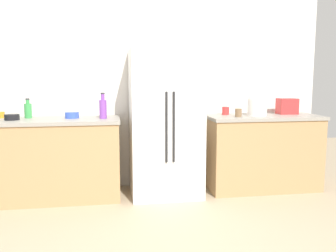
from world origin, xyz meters
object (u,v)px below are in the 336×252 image
Objects in this scene: bottle_a at (28,110)px; cup_a at (238,113)px; rice_cooker at (257,103)px; cup_b at (226,111)px; bowl_a at (12,117)px; refrigerator at (165,123)px; toaster at (287,106)px; bottle_b at (103,108)px; cup_c at (1,115)px; bowl_b at (72,115)px.

bottle_a is 2.33× the size of cup_a.
rice_cooker is 1.40× the size of bottle_a.
cup_b reaches higher than bowl_a.
rice_cooker is (1.13, -0.02, 0.22)m from refrigerator.
toaster is 3.30m from bowl_a.
refrigerator is 7.23× the size of toaster.
cup_b reaches higher than cup_a.
rice_cooker is 0.30m from cup_a.
bowl_a is (-0.99, 0.02, -0.09)m from bottle_b.
toaster is 0.76m from cup_a.
refrigerator is 21.83× the size of cup_c.
bottle_a is 1.42× the size of bowl_b.
cup_b reaches higher than cup_c.
bottle_b is (-1.85, -0.01, -0.03)m from rice_cooker.
bowl_a is at bearing -52.52° from cup_c.
bowl_a is at bearing 178.85° from bottle_b.
bowl_a is (-2.57, 0.09, -0.02)m from cup_a.
bottle_b reaches higher than bottle_a.
bottle_a is at bearing 176.25° from rice_cooker.
refrigerator is 5.81× the size of bottle_b.
bottle_a is 0.32m from cup_c.
refrigerator is 7.53× the size of bottle_a.
refrigerator reaches higher than bottle_a.
rice_cooker is 3.25× the size of cup_a.
bowl_a is 1.00× the size of bowl_b.
bowl_b is at bearing 176.02° from refrigerator.
bottle_b reaches higher than toaster.
rice_cooker is 3.17× the size of cup_b.
toaster is 2.42× the size of cup_a.
cup_b is 1.87m from bowl_b.
cup_a is (1.58, -0.07, -0.07)m from bottle_b.
toaster is at bearing 4.26° from refrigerator.
bottle_b is 0.38m from bowl_b.
bowl_b is (-1.86, -0.09, -0.02)m from cup_b.
cup_b is 2.67m from cup_c.
bottle_a is at bearing 179.96° from cup_b.
cup_a is (-0.73, -0.22, -0.05)m from toaster.
bowl_b is (0.81, -0.15, -0.00)m from cup_c.
refrigerator is at bearing 1.87° from bottle_b.
refrigerator is at bearing -5.89° from bottle_a.
cup_a is (0.86, -0.10, 0.12)m from refrigerator.
cup_c is at bearing 173.35° from cup_a.
bowl_a is (-2.50, -0.16, -0.02)m from cup_b.
toaster is 0.80× the size of bottle_b.
cup_a is (-0.27, -0.08, -0.10)m from rice_cooker.
toaster is 3.02× the size of cup_c.
cup_a is at bearing -163.57° from toaster.
refrigerator is 0.82m from cup_b.
refrigerator is 17.52× the size of cup_a.
bottle_b is (0.85, -0.19, 0.03)m from bottle_a.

